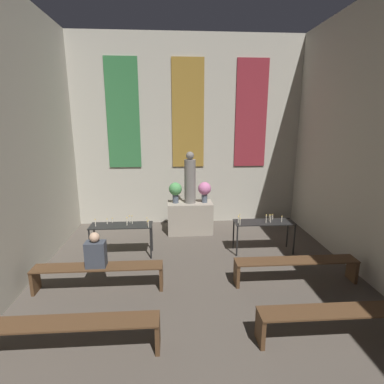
{
  "coord_description": "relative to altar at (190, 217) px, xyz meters",
  "views": [
    {
      "loc": [
        -0.49,
        1.48,
        3.1
      ],
      "look_at": [
        0.0,
        8.66,
        1.37
      ],
      "focal_mm": 28.0,
      "sensor_mm": 36.0,
      "label": 1
    }
  ],
  "objects": [
    {
      "name": "person_seated",
      "position": [
        -1.9,
        -2.83,
        0.32
      ],
      "size": [
        0.36,
        0.24,
        0.66
      ],
      "color": "#383D47",
      "rests_on": "pew_back_left"
    },
    {
      "name": "wall_back",
      "position": [
        0.0,
        0.98,
        2.32
      ],
      "size": [
        6.84,
        0.16,
        5.46
      ],
      "color": "#B2AD9E",
      "rests_on": "ground_plane"
    },
    {
      "name": "altar",
      "position": [
        0.0,
        0.0,
        0.0
      ],
      "size": [
        1.23,
        0.64,
        0.87
      ],
      "color": "gray",
      "rests_on": "ground_plane"
    },
    {
      "name": "pew_third_right",
      "position": [
        1.88,
        -4.4,
        -0.08
      ],
      "size": [
        2.37,
        0.36,
        0.48
      ],
      "color": "#4C331E",
      "rests_on": "ground_plane"
    },
    {
      "name": "pew_third_left",
      "position": [
        -1.88,
        -4.4,
        -0.08
      ],
      "size": [
        2.37,
        0.36,
        0.48
      ],
      "color": "#4C331E",
      "rests_on": "ground_plane"
    },
    {
      "name": "flower_vase_right",
      "position": [
        0.4,
        0.0,
        0.79
      ],
      "size": [
        0.36,
        0.36,
        0.57
      ],
      "color": "#4C5666",
      "rests_on": "altar"
    },
    {
      "name": "candle_rack_right",
      "position": [
        1.67,
        -1.39,
        0.23
      ],
      "size": [
        1.41,
        0.48,
        0.96
      ],
      "color": "black",
      "rests_on": "ground_plane"
    },
    {
      "name": "statue",
      "position": [
        0.0,
        -0.0,
        1.09
      ],
      "size": [
        0.31,
        0.31,
        1.41
      ],
      "color": "slate",
      "rests_on": "altar"
    },
    {
      "name": "flower_vase_left",
      "position": [
        -0.4,
        0.0,
        0.79
      ],
      "size": [
        0.36,
        0.36,
        0.57
      ],
      "color": "#4C5666",
      "rests_on": "altar"
    },
    {
      "name": "pew_back_right",
      "position": [
        1.88,
        -2.83,
        -0.08
      ],
      "size": [
        2.37,
        0.36,
        0.48
      ],
      "color": "#4C331E",
      "rests_on": "ground_plane"
    },
    {
      "name": "candle_rack_left",
      "position": [
        -1.67,
        -1.39,
        0.23
      ],
      "size": [
        1.41,
        0.48,
        0.96
      ],
      "color": "black",
      "rests_on": "ground_plane"
    },
    {
      "name": "pew_back_left",
      "position": [
        -1.88,
        -2.83,
        -0.08
      ],
      "size": [
        2.37,
        0.36,
        0.48
      ],
      "color": "#4C331E",
      "rests_on": "ground_plane"
    }
  ]
}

